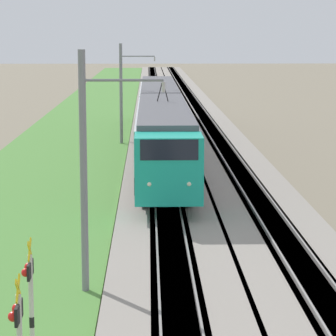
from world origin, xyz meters
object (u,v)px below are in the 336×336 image
(catenary_mast_near, at_px, (86,170))
(catenary_mast_mid, at_px, (122,93))
(crossing_signal_aux, at_px, (30,294))
(passenger_train, at_px, (161,117))

(catenary_mast_near, bearing_deg, catenary_mast_mid, -0.00)
(crossing_signal_aux, xyz_separation_m, catenary_mast_near, (5.89, -0.85, 1.86))
(crossing_signal_aux, distance_m, catenary_mast_near, 6.23)
(catenary_mast_mid, bearing_deg, passenger_train, -145.42)
(crossing_signal_aux, bearing_deg, passenger_train, -95.76)
(catenary_mast_near, bearing_deg, passenger_train, -5.27)
(catenary_mast_mid, bearing_deg, catenary_mast_near, 180.00)
(passenger_train, distance_m, catenary_mast_mid, 4.95)
(catenary_mast_mid, bearing_deg, crossing_signal_aux, 178.75)
(crossing_signal_aux, height_order, catenary_mast_mid, catenary_mast_mid)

